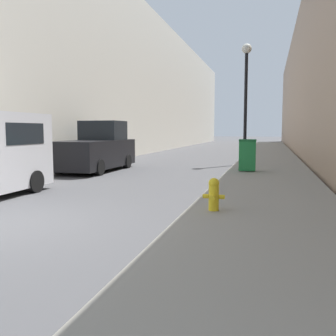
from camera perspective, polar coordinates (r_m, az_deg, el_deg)
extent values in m
cube|color=gray|center=(23.78, 15.20, 1.45)|extent=(3.33, 60.00, 0.14)
cube|color=beige|center=(35.24, -10.09, 11.77)|extent=(12.00, 60.00, 11.01)
cylinder|color=yellow|center=(7.79, 6.98, -4.52)|extent=(0.21, 0.21, 0.53)
sphere|color=yellow|center=(7.74, 7.01, -2.32)|extent=(0.22, 0.22, 0.22)
cylinder|color=yellow|center=(7.73, 7.01, -1.83)|extent=(0.06, 0.06, 0.05)
cylinder|color=yellow|center=(7.63, 6.80, -4.55)|extent=(0.11, 0.12, 0.11)
cylinder|color=yellow|center=(7.81, 5.77, -4.29)|extent=(0.12, 0.09, 0.09)
cylinder|color=yellow|center=(7.77, 8.20, -4.38)|extent=(0.12, 0.09, 0.09)
cube|color=#1E7538|center=(15.39, 12.01, 1.82)|extent=(0.65, 0.54, 1.17)
cube|color=#16572A|center=(15.36, 12.06, 4.15)|extent=(0.67, 0.56, 0.08)
cylinder|color=black|center=(15.68, 11.01, -0.06)|extent=(0.05, 0.16, 0.16)
cylinder|color=black|center=(15.65, 13.02, -0.11)|extent=(0.05, 0.16, 0.16)
cylinder|color=black|center=(19.89, 11.57, 1.28)|extent=(0.31, 0.31, 0.25)
cylinder|color=black|center=(19.86, 11.73, 8.93)|extent=(0.16, 0.16, 5.55)
sphere|color=silver|center=(20.25, 11.91, 17.37)|extent=(0.50, 0.50, 0.50)
cylinder|color=black|center=(11.43, -19.71, -1.95)|extent=(0.24, 0.64, 0.64)
cube|color=black|center=(16.74, -11.04, 2.17)|extent=(1.93, 4.84, 1.17)
cube|color=black|center=(17.48, -9.87, 5.67)|extent=(1.77, 1.55, 0.86)
cylinder|color=black|center=(18.51, -11.44, 1.13)|extent=(0.24, 0.64, 0.64)
cylinder|color=black|center=(17.79, -6.29, 1.02)|extent=(0.24, 0.64, 0.64)
cylinder|color=black|center=(15.90, -16.29, 0.25)|extent=(0.24, 0.64, 0.64)
cylinder|color=black|center=(15.04, -10.48, 0.09)|extent=(0.24, 0.64, 0.64)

